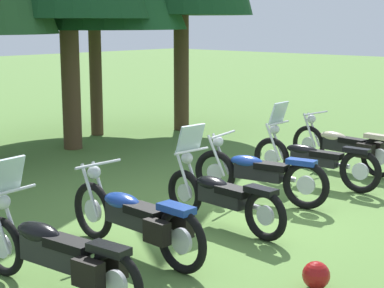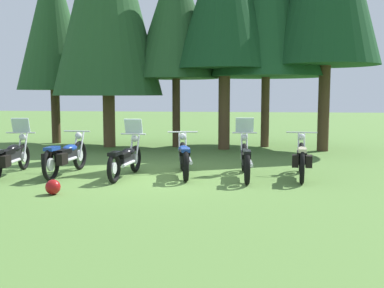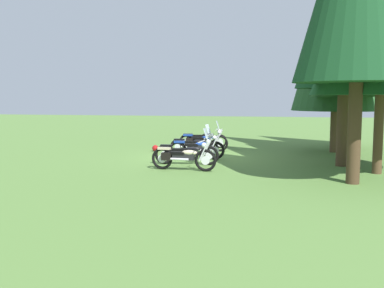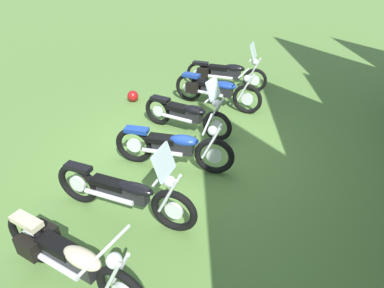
# 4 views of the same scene
# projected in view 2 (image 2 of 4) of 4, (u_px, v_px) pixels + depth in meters

# --- Properties ---
(ground_plane) EXTENTS (80.00, 80.00, 0.00)m
(ground_plane) POSITION_uv_depth(u_px,v_px,m) (156.00, 176.00, 10.96)
(ground_plane) COLOR #547A38
(motorcycle_0) EXTENTS (0.76, 2.34, 1.35)m
(motorcycle_0) POSITION_uv_depth(u_px,v_px,m) (10.00, 156.00, 10.99)
(motorcycle_0) COLOR black
(motorcycle_0) RESTS_ON ground_plane
(motorcycle_1) EXTENTS (0.69, 2.36, 1.03)m
(motorcycle_1) POSITION_uv_depth(u_px,v_px,m) (66.00, 156.00, 11.04)
(motorcycle_1) COLOR black
(motorcycle_1) RESTS_ON ground_plane
(motorcycle_2) EXTENTS (0.64, 2.16, 1.34)m
(motorcycle_2) POSITION_uv_depth(u_px,v_px,m) (126.00, 158.00, 10.80)
(motorcycle_2) COLOR black
(motorcycle_2) RESTS_ON ground_plane
(motorcycle_3) EXTENTS (0.77, 2.25, 1.02)m
(motorcycle_3) POSITION_uv_depth(u_px,v_px,m) (184.00, 157.00, 10.98)
(motorcycle_3) COLOR black
(motorcycle_3) RESTS_ON ground_plane
(motorcycle_4) EXTENTS (0.60, 2.41, 1.37)m
(motorcycle_4) POSITION_uv_depth(u_px,v_px,m) (246.00, 158.00, 10.73)
(motorcycle_4) COLOR black
(motorcycle_4) RESTS_ON ground_plane
(motorcycle_5) EXTENTS (0.74, 2.31, 1.03)m
(motorcycle_5) POSITION_uv_depth(u_px,v_px,m) (302.00, 158.00, 10.66)
(motorcycle_5) COLOR black
(motorcycle_5) RESTS_ON ground_plane
(pine_tree_0) EXTENTS (2.86, 2.86, 7.61)m
(pine_tree_0) POSITION_uv_depth(u_px,v_px,m) (53.00, 19.00, 17.85)
(pine_tree_0) COLOR #42301E
(pine_tree_0) RESTS_ON ground_plane
(pine_tree_2) EXTENTS (3.14, 3.14, 7.16)m
(pine_tree_2) POSITION_uv_depth(u_px,v_px,m) (176.00, 14.00, 16.58)
(pine_tree_2) COLOR #42301E
(pine_tree_2) RESTS_ON ground_plane
(dropped_helmet) EXTENTS (0.29, 0.29, 0.29)m
(dropped_helmet) POSITION_uv_depth(u_px,v_px,m) (53.00, 187.00, 8.94)
(dropped_helmet) COLOR maroon
(dropped_helmet) RESTS_ON ground_plane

